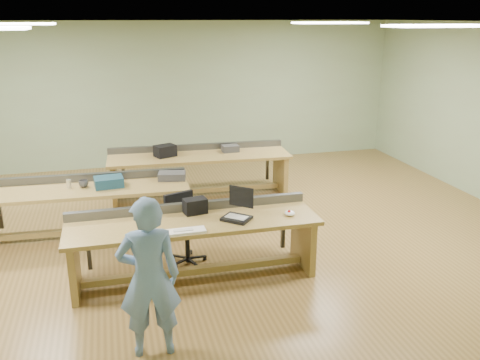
% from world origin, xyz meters
% --- Properties ---
extents(floor, '(10.00, 10.00, 0.00)m').
position_xyz_m(floor, '(0.00, 0.00, 0.00)').
color(floor, olive).
rests_on(floor, ground).
extents(ceiling, '(10.00, 10.00, 0.00)m').
position_xyz_m(ceiling, '(0.00, 0.00, 3.00)').
color(ceiling, silver).
rests_on(ceiling, wall_back).
extents(wall_back, '(10.00, 0.04, 3.00)m').
position_xyz_m(wall_back, '(0.00, 4.00, 1.50)').
color(wall_back, '#8BA47C').
rests_on(wall_back, floor).
extents(wall_front, '(10.00, 0.04, 3.00)m').
position_xyz_m(wall_front, '(0.00, -4.00, 1.50)').
color(wall_front, '#8BA47C').
rests_on(wall_front, floor).
extents(fluor_panels, '(6.20, 3.50, 0.03)m').
position_xyz_m(fluor_panels, '(0.00, 0.00, 2.97)').
color(fluor_panels, white).
rests_on(fluor_panels, ceiling).
extents(workbench_front, '(3.01, 0.82, 0.86)m').
position_xyz_m(workbench_front, '(-0.35, -1.19, 0.56)').
color(workbench_front, '#AA8747').
rests_on(workbench_front, floor).
extents(workbench_mid, '(3.00, 0.92, 0.86)m').
position_xyz_m(workbench_mid, '(-1.66, 0.41, 0.56)').
color(workbench_mid, '#AA8747').
rests_on(workbench_mid, floor).
extents(workbench_back, '(3.21, 1.01, 0.86)m').
position_xyz_m(workbench_back, '(0.26, 1.78, 0.56)').
color(workbench_back, '#AA8747').
rests_on(workbench_back, floor).
extents(person, '(0.59, 0.40, 1.58)m').
position_xyz_m(person, '(-0.99, -2.56, 0.79)').
color(person, '#6B8AAF').
rests_on(person, floor).
extents(laptop_base, '(0.41, 0.41, 0.03)m').
position_xyz_m(laptop_base, '(0.15, -1.31, 0.77)').
color(laptop_base, black).
rests_on(laptop_base, workbench_front).
extents(laptop_screen, '(0.25, 0.23, 0.25)m').
position_xyz_m(laptop_screen, '(0.24, -1.22, 1.00)').
color(laptop_screen, black).
rests_on(laptop_screen, laptop_base).
extents(keyboard, '(0.50, 0.17, 0.03)m').
position_xyz_m(keyboard, '(-0.52, -1.53, 0.76)').
color(keyboard, white).
rests_on(keyboard, workbench_front).
extents(trackball_mouse, '(0.15, 0.17, 0.06)m').
position_xyz_m(trackball_mouse, '(0.82, -1.34, 0.78)').
color(trackball_mouse, white).
rests_on(trackball_mouse, workbench_front).
extents(camera_bag, '(0.30, 0.22, 0.19)m').
position_xyz_m(camera_bag, '(-0.29, -0.97, 0.84)').
color(camera_bag, black).
rests_on(camera_bag, workbench_front).
extents(task_chair, '(0.62, 0.62, 0.90)m').
position_xyz_m(task_chair, '(-0.39, -0.74, 0.33)').
color(task_chair, black).
rests_on(task_chair, floor).
extents(parts_bin_teal, '(0.42, 0.33, 0.14)m').
position_xyz_m(parts_bin_teal, '(-1.31, 0.36, 0.82)').
color(parts_bin_teal, '#163849').
rests_on(parts_bin_teal, workbench_mid).
extents(parts_bin_grey, '(0.44, 0.33, 0.11)m').
position_xyz_m(parts_bin_grey, '(-0.39, 0.47, 0.80)').
color(parts_bin_grey, '#38383B').
rests_on(parts_bin_grey, workbench_mid).
extents(mug, '(0.15, 0.15, 0.10)m').
position_xyz_m(mug, '(-1.66, 0.43, 0.80)').
color(mug, '#38383B').
rests_on(mug, workbench_mid).
extents(drinks_can, '(0.07, 0.07, 0.12)m').
position_xyz_m(drinks_can, '(-1.86, 0.45, 0.81)').
color(drinks_can, silver).
rests_on(drinks_can, workbench_mid).
extents(storage_box_back, '(0.41, 0.36, 0.20)m').
position_xyz_m(storage_box_back, '(-0.33, 1.82, 0.85)').
color(storage_box_back, black).
rests_on(storage_box_back, workbench_back).
extents(tray_back, '(0.30, 0.23, 0.12)m').
position_xyz_m(tray_back, '(0.84, 1.84, 0.81)').
color(tray_back, '#38383B').
rests_on(tray_back, workbench_back).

